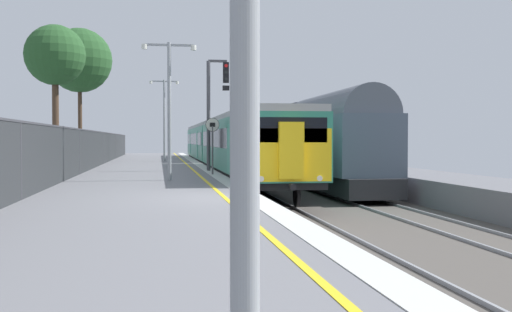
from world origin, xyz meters
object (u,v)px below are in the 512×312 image
object	(u,v)px
freight_train_adjacent_track	(303,139)
platform_lamp_far	(164,113)
speed_limit_sign	(212,138)
platform_lamp_mid	(169,98)
background_tree_left	(56,57)
signal_gantry	(214,102)
commuter_train_at_platform	(224,143)
background_tree_right	(80,63)

from	to	relation	value
freight_train_adjacent_track	platform_lamp_far	world-z (taller)	platform_lamp_far
speed_limit_sign	platform_lamp_mid	distance (m)	4.31
platform_lamp_far	background_tree_left	world-z (taller)	background_tree_left
freight_train_adjacent_track	platform_lamp_far	bearing A→B (deg)	130.43
signal_gantry	background_tree_left	xyz separation A→B (m)	(-8.73, 8.72, 3.12)
commuter_train_at_platform	platform_lamp_mid	world-z (taller)	platform_lamp_mid
freight_train_adjacent_track	background_tree_right	size ratio (longest dim) A/B	2.59
commuter_train_at_platform	background_tree_right	bearing A→B (deg)	143.13
freight_train_adjacent_track	platform_lamp_mid	xyz separation A→B (m)	(-7.75, -11.45, 1.51)
signal_gantry	platform_lamp_mid	distance (m)	7.36
signal_gantry	platform_lamp_far	size ratio (longest dim) A/B	0.95
platform_lamp_far	background_tree_left	size ratio (longest dim) A/B	0.67
commuter_train_at_platform	platform_lamp_far	xyz separation A→B (m)	(-3.74, 4.15, 2.06)
platform_lamp_mid	background_tree_left	world-z (taller)	background_tree_left
freight_train_adjacent_track	background_tree_right	bearing A→B (deg)	138.27
commuter_train_at_platform	signal_gantry	xyz separation A→B (m)	(-1.49, -9.40, 2.07)
commuter_train_at_platform	freight_train_adjacent_track	xyz separation A→B (m)	(4.00, -4.95, 0.27)
background_tree_left	platform_lamp_mid	bearing A→B (deg)	-67.62
background_tree_left	background_tree_right	xyz separation A→B (m)	(0.49, 7.98, 0.62)
speed_limit_sign	background_tree_right	bearing A→B (deg)	111.38
signal_gantry	speed_limit_sign	world-z (taller)	signal_gantry
signal_gantry	speed_limit_sign	distance (m)	3.87
freight_train_adjacent_track	speed_limit_sign	distance (m)	9.81
speed_limit_sign	background_tree_left	xyz separation A→B (m)	(-8.37, 12.14, 4.89)
platform_lamp_far	background_tree_right	distance (m)	7.73
freight_train_adjacent_track	commuter_train_at_platform	bearing A→B (deg)	128.97
freight_train_adjacent_track	speed_limit_sign	bearing A→B (deg)	-126.60
platform_lamp_mid	platform_lamp_far	xyz separation A→B (m)	(0.00, 20.55, 0.29)
platform_lamp_mid	commuter_train_at_platform	bearing A→B (deg)	77.14
platform_lamp_mid	platform_lamp_far	distance (m)	20.55
speed_limit_sign	freight_train_adjacent_track	bearing A→B (deg)	53.40
freight_train_adjacent_track	background_tree_left	bearing A→B (deg)	163.31
platform_lamp_mid	freight_train_adjacent_track	bearing A→B (deg)	55.91
background_tree_right	platform_lamp_far	bearing A→B (deg)	-27.76
signal_gantry	background_tree_left	bearing A→B (deg)	135.03
platform_lamp_mid	background_tree_right	xyz separation A→B (m)	(-5.98, 23.69, 4.04)
background_tree_right	commuter_train_at_platform	bearing A→B (deg)	-36.87
platform_lamp_mid	platform_lamp_far	size ratio (longest dim) A/B	0.90
freight_train_adjacent_track	background_tree_left	size ratio (longest dim) A/B	2.95
freight_train_adjacent_track	background_tree_left	xyz separation A→B (m)	(-14.22, 4.26, 4.93)
platform_lamp_mid	background_tree_right	distance (m)	24.77
platform_lamp_far	background_tree_left	distance (m)	8.66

